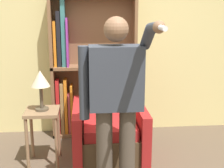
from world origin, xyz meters
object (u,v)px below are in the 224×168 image
object	(u,v)px
bookcase	(85,69)
person_standing	(116,98)
side_table	(43,122)
table_lamp	(40,81)
armchair	(108,128)

from	to	relation	value
bookcase	person_standing	xyz separation A→B (m)	(0.27, -1.56, 0.05)
side_table	table_lamp	size ratio (longest dim) A/B	1.42
bookcase	armchair	xyz separation A→B (m)	(0.26, -0.79, -0.54)
bookcase	person_standing	world-z (taller)	bookcase
bookcase	table_lamp	bearing A→B (deg)	-120.30
bookcase	person_standing	bearing A→B (deg)	-80.19
person_standing	table_lamp	xyz separation A→B (m)	(-0.75, 0.74, -0.00)
armchair	person_standing	xyz separation A→B (m)	(0.01, -0.77, 0.59)
bookcase	table_lamp	xyz separation A→B (m)	(-0.48, -0.83, 0.04)
armchair	side_table	size ratio (longest dim) A/B	2.03
armchair	person_standing	distance (m)	0.97
armchair	table_lamp	world-z (taller)	armchair
table_lamp	side_table	bearing A→B (deg)	-116.57
bookcase	table_lamp	size ratio (longest dim) A/B	4.28
bookcase	armchair	bearing A→B (deg)	-71.58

